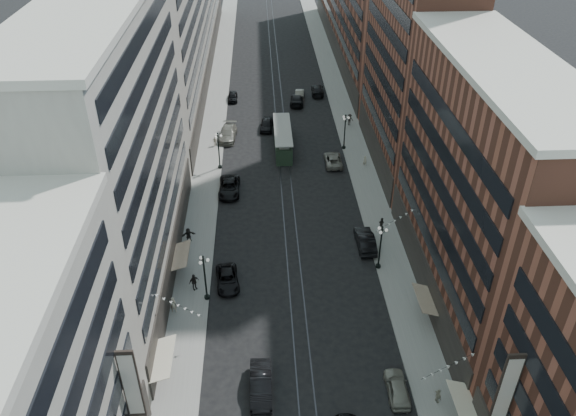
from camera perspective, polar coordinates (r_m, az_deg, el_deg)
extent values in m
plane|color=black|center=(84.93, -0.51, 5.86)|extent=(220.00, 220.00, 0.00)
cube|color=gray|center=(94.12, -7.57, 8.53)|extent=(4.00, 180.00, 0.15)
cube|color=gray|center=(94.85, 5.95, 8.85)|extent=(4.00, 180.00, 0.15)
cube|color=#2D2D33|center=(93.85, -1.22, 8.71)|extent=(0.12, 180.00, 0.02)
cube|color=#2D2D33|center=(93.90, -0.36, 8.73)|extent=(0.12, 180.00, 0.02)
cube|color=#9E9A8C|center=(56.20, -16.96, 4.92)|extent=(8.00, 36.00, 28.00)
cube|color=#9E9A8C|center=(115.00, -10.44, 19.81)|extent=(8.00, 90.00, 26.00)
cube|color=brown|center=(54.99, 18.98, 1.42)|extent=(8.00, 30.00, 24.00)
cube|color=brown|center=(76.13, 13.17, 18.68)|extent=(8.00, 26.00, 42.00)
cylinder|color=black|center=(58.67, -8.22, -8.94)|extent=(0.56, 0.56, 0.30)
cylinder|color=black|center=(57.05, -8.41, -7.13)|extent=(0.18, 0.18, 5.20)
sphere|color=black|center=(55.27, -8.65, -4.93)|extent=(0.24, 0.24, 0.24)
sphere|color=white|center=(55.47, -8.15, -5.25)|extent=(0.36, 0.36, 0.36)
sphere|color=white|center=(55.85, -8.82, -5.01)|extent=(0.36, 0.36, 0.36)
sphere|color=white|center=(55.25, -8.88, -5.52)|extent=(0.36, 0.36, 0.36)
cylinder|color=black|center=(80.57, -6.92, 4.18)|extent=(0.56, 0.56, 0.30)
cylinder|color=black|center=(79.40, -7.04, 5.72)|extent=(0.18, 0.18, 5.20)
sphere|color=black|center=(78.14, -7.18, 7.53)|extent=(0.24, 0.24, 0.24)
sphere|color=white|center=(78.28, -6.83, 7.28)|extent=(0.36, 0.36, 0.36)
sphere|color=white|center=(78.68, -7.31, 7.39)|extent=(0.36, 0.36, 0.36)
sphere|color=white|center=(77.98, -7.34, 7.13)|extent=(0.36, 0.36, 0.36)
cylinder|color=black|center=(62.59, 9.13, -5.84)|extent=(0.56, 0.56, 0.30)
cylinder|color=black|center=(61.07, 9.34, -4.07)|extent=(0.18, 0.18, 5.20)
sphere|color=black|center=(59.42, 9.58, -1.93)|extent=(0.24, 0.24, 0.24)
sphere|color=white|center=(59.74, 9.97, -2.23)|extent=(0.36, 0.36, 0.36)
sphere|color=white|center=(59.91, 9.26, -2.03)|extent=(0.36, 0.36, 0.36)
sphere|color=white|center=(59.30, 9.40, -2.47)|extent=(0.36, 0.36, 0.36)
cylinder|color=black|center=(85.63, 5.68, 6.15)|extent=(0.56, 0.56, 0.30)
cylinder|color=black|center=(84.53, 5.78, 7.62)|extent=(0.18, 0.18, 5.20)
sphere|color=black|center=(83.34, 5.88, 9.35)|extent=(0.24, 0.24, 0.24)
sphere|color=white|center=(83.57, 6.18, 9.10)|extent=(0.36, 0.36, 0.36)
sphere|color=white|center=(83.82, 5.68, 9.21)|extent=(0.36, 0.36, 0.36)
sphere|color=white|center=(83.12, 5.75, 8.99)|extent=(0.36, 0.36, 0.36)
cube|color=#253A27|center=(85.14, -0.54, 6.86)|extent=(2.36, 11.32, 2.45)
cube|color=gray|center=(84.47, -0.55, 7.77)|extent=(1.51, 10.38, 0.57)
cube|color=gray|center=(84.30, -0.55, 8.00)|extent=(2.55, 11.51, 0.14)
cylinder|color=black|center=(81.81, -0.41, 4.95)|extent=(2.17, 0.66, 0.66)
cylinder|color=black|center=(89.34, -0.66, 7.58)|extent=(2.17, 0.66, 0.66)
imported|color=black|center=(59.91, -6.18, -7.19)|extent=(2.84, 5.17, 1.37)
imported|color=gray|center=(50.68, 11.05, -17.48)|extent=(1.84, 4.40, 1.49)
imported|color=black|center=(49.90, -2.77, -17.50)|extent=(1.85, 5.29, 1.74)
imported|color=black|center=(62.65, -10.95, -5.32)|extent=(0.75, 0.44, 1.49)
imported|color=#9B9680|center=(50.67, 14.99, -17.95)|extent=(0.62, 0.95, 1.50)
imported|color=black|center=(74.66, -5.99, 2.12)|extent=(2.71, 5.85, 1.62)
imported|color=slate|center=(88.54, -6.13, 7.52)|extent=(3.02, 6.31, 1.77)
imported|color=black|center=(102.44, -5.64, 11.19)|extent=(1.68, 4.11, 1.40)
imported|color=black|center=(65.10, 7.85, -3.27)|extent=(1.97, 5.40, 1.77)
imported|color=gray|center=(81.21, 4.60, 4.92)|extent=(2.43, 5.17, 1.43)
imported|color=black|center=(104.75, 3.02, 11.88)|extent=(2.52, 5.55, 1.57)
imported|color=black|center=(91.21, -2.20, 8.46)|extent=(2.41, 4.93, 1.62)
imported|color=slate|center=(103.20, 1.18, 11.53)|extent=(1.92, 4.42, 1.41)
imported|color=black|center=(66.17, -10.08, -2.68)|extent=(1.67, 0.91, 1.73)
imported|color=#B8AE99|center=(86.40, -7.44, 6.74)|extent=(0.95, 0.60, 1.51)
imported|color=black|center=(68.13, 9.47, -1.53)|extent=(0.82, 0.78, 1.51)
imported|color=#B9B299|center=(81.09, 7.81, 4.80)|extent=(0.57, 0.39, 1.51)
imported|color=black|center=(92.68, 6.27, 8.92)|extent=(1.31, 0.70, 1.93)
imported|color=black|center=(100.47, 0.90, 10.96)|extent=(2.81, 5.79, 1.62)
imported|color=#BBB39B|center=(57.26, -11.58, -9.59)|extent=(0.69, 0.45, 1.88)
imported|color=black|center=(59.37, -9.53, -7.42)|extent=(1.22, 1.09, 1.94)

